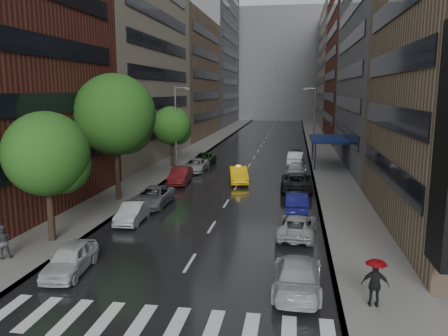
{
  "coord_description": "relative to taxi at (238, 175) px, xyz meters",
  "views": [
    {
      "loc": [
        5.08,
        -16.55,
        8.7
      ],
      "look_at": [
        0.0,
        14.97,
        3.0
      ],
      "focal_mm": 35.0,
      "sensor_mm": 36.0,
      "label": 1
    }
  ],
  "objects": [
    {
      "name": "ground",
      "position": [
        0.06,
        -23.92,
        -0.77
      ],
      "size": [
        220.0,
        220.0,
        0.0
      ],
      "primitive_type": "plane",
      "color": "gray",
      "rests_on": "ground"
    },
    {
      "name": "road",
      "position": [
        0.06,
        26.08,
        -0.77
      ],
      "size": [
        14.0,
        140.0,
        0.01
      ],
      "primitive_type": "cube",
      "color": "black",
      "rests_on": "ground"
    },
    {
      "name": "sidewalk_left",
      "position": [
        -8.94,
        26.08,
        -0.7
      ],
      "size": [
        4.0,
        140.0,
        0.15
      ],
      "primitive_type": "cube",
      "color": "gray",
      "rests_on": "ground"
    },
    {
      "name": "sidewalk_right",
      "position": [
        9.06,
        26.08,
        -0.7
      ],
      "size": [
        4.0,
        140.0,
        0.15
      ],
      "primitive_type": "cube",
      "color": "gray",
      "rests_on": "ground"
    },
    {
      "name": "crosswalk",
      "position": [
        0.26,
        -25.92,
        -0.76
      ],
      "size": [
        13.15,
        2.8,
        0.01
      ],
      "color": "silver",
      "rests_on": "ground"
    },
    {
      "name": "buildings_left",
      "position": [
        -14.94,
        34.87,
        15.22
      ],
      "size": [
        8.0,
        108.0,
        38.0
      ],
      "color": "maroon",
      "rests_on": "ground"
    },
    {
      "name": "buildings_right",
      "position": [
        15.05,
        32.78,
        14.26
      ],
      "size": [
        8.05,
        109.1,
        36.0
      ],
      "color": "#937A5B",
      "rests_on": "ground"
    },
    {
      "name": "building_far",
      "position": [
        0.06,
        94.08,
        15.23
      ],
      "size": [
        40.0,
        14.0,
        32.0
      ],
      "primitive_type": "cube",
      "color": "slate",
      "rests_on": "ground"
    },
    {
      "name": "tree_near",
      "position": [
        -8.54,
        -18.18,
        4.41
      ],
      "size": [
        4.76,
        4.76,
        7.58
      ],
      "color": "#382619",
      "rests_on": "ground"
    },
    {
      "name": "tree_mid",
      "position": [
        -8.54,
        -8.44,
        6.08
      ],
      "size": [
        6.27,
        6.27,
        10.0
      ],
      "color": "#382619",
      "rests_on": "ground"
    },
    {
      "name": "tree_far",
      "position": [
        -8.54,
        7.23,
        3.97
      ],
      "size": [
        4.36,
        4.36,
        6.95
      ],
      "color": "#382619",
      "rests_on": "ground"
    },
    {
      "name": "taxi",
      "position": [
        0.0,
        0.0,
        0.0
      ],
      "size": [
        2.53,
        4.92,
        1.54
      ],
      "primitive_type": "imported",
      "rotation": [
        0.0,
        0.0,
        0.2
      ],
      "color": "yellow",
      "rests_on": "ground"
    },
    {
      "name": "parked_cars_left",
      "position": [
        -5.34,
        -3.44,
        -0.06
      ],
      "size": [
        2.49,
        36.16,
        1.55
      ],
      "color": "silver",
      "rests_on": "ground"
    },
    {
      "name": "parked_cars_right",
      "position": [
        5.46,
        -3.57,
        -0.03
      ],
      "size": [
        2.7,
        42.52,
        1.61
      ],
      "color": "#B5BBC0",
      "rests_on": "ground"
    },
    {
      "name": "ped_black_umbrella",
      "position": [
        -9.51,
        -21.18,
        0.6
      ],
      "size": [
        1.09,
        1.05,
        2.09
      ],
      "color": "#414245",
      "rests_on": "sidewalk_left"
    },
    {
      "name": "ped_red_umbrella",
      "position": [
        8.5,
        -23.43,
        0.55
      ],
      "size": [
        1.11,
        0.82,
        2.01
      ],
      "color": "black",
      "rests_on": "sidewalk_right"
    },
    {
      "name": "street_lamp_left",
      "position": [
        -7.66,
        6.08,
        4.12
      ],
      "size": [
        1.74,
        0.22,
        9.0
      ],
      "color": "gray",
      "rests_on": "sidewalk_left"
    },
    {
      "name": "street_lamp_right",
      "position": [
        7.78,
        21.08,
        4.12
      ],
      "size": [
        1.74,
        0.22,
        9.0
      ],
      "color": "gray",
      "rests_on": "sidewalk_right"
    },
    {
      "name": "awning",
      "position": [
        9.04,
        11.08,
        2.36
      ],
      "size": [
        4.0,
        8.0,
        3.12
      ],
      "color": "navy",
      "rests_on": "sidewalk_right"
    }
  ]
}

